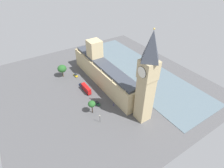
{
  "coord_description": "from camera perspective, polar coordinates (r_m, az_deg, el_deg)",
  "views": [
    {
      "loc": [
        53.38,
        96.0,
        79.14
      ],
      "look_at": [
        1.0,
        15.06,
        8.95
      ],
      "focal_mm": 28.52,
      "sensor_mm": 36.0,
      "label": 1
    }
  ],
  "objects": [
    {
      "name": "street_lamp_opposite_hall",
      "position": [
        108.72,
        -6.29,
        -7.43
      ],
      "size": [
        0.56,
        0.56,
        6.8
      ],
      "color": "black",
      "rests_on": "ground"
    },
    {
      "name": "clock_tower",
      "position": [
        92.29,
        11.19,
        1.63
      ],
      "size": [
        8.52,
        8.52,
        54.14
      ],
      "color": "tan",
      "rests_on": "ground"
    },
    {
      "name": "car_dark_green_under_trees",
      "position": [
        116.88,
        -4.75,
        -6.13
      ],
      "size": [
        2.06,
        4.8,
        1.74
      ],
      "rotation": [
        0.0,
        0.0,
        0.03
      ],
      "color": "#19472D",
      "rests_on": "ground"
    },
    {
      "name": "double_decker_bus_midblock",
      "position": [
        126.86,
        -8.24,
        -1.47
      ],
      "size": [
        2.76,
        10.53,
        4.75
      ],
      "rotation": [
        0.0,
        0.0,
        0.01
      ],
      "color": "red",
      "rests_on": "ground"
    },
    {
      "name": "car_blue_corner",
      "position": [
        133.94,
        -9.82,
        -0.3
      ],
      "size": [
        1.93,
        4.75,
        1.74
      ],
      "rotation": [
        0.0,
        0.0,
        0.03
      ],
      "color": "navy",
      "rests_on": "ground"
    },
    {
      "name": "parliament_building",
      "position": [
        132.57,
        -2.91,
        4.06
      ],
      "size": [
        13.09,
        74.52,
        29.13
      ],
      "color": "tan",
      "rests_on": "ground"
    },
    {
      "name": "pedestrian_by_river_gate",
      "position": [
        115.58,
        0.57,
        -6.68
      ],
      "size": [
        0.67,
        0.6,
        1.59
      ],
      "rotation": [
        0.0,
        0.0,
        5.19
      ],
      "color": "navy",
      "rests_on": "ground"
    },
    {
      "name": "ground_plane",
      "position": [
        135.38,
        -3.11,
        0.22
      ],
      "size": [
        144.52,
        144.52,
        0.0
      ],
      "primitive_type": "plane",
      "color": "#4C4C4F"
    },
    {
      "name": "river_thames",
      "position": [
        152.22,
        8.17,
        4.39
      ],
      "size": [
        41.33,
        130.07,
        0.25
      ],
      "primitive_type": "cube",
      "color": "slate",
      "rests_on": "ground"
    },
    {
      "name": "plane_tree_near_tower",
      "position": [
        144.4,
        -15.73,
        4.74
      ],
      "size": [
        6.89,
        6.89,
        10.21
      ],
      "color": "brown",
      "rests_on": "ground"
    },
    {
      "name": "car_yellow_cab_far_end",
      "position": [
        145.73,
        -11.6,
        2.76
      ],
      "size": [
        2.06,
        4.7,
        1.74
      ],
      "rotation": [
        0.0,
        0.0,
        0.06
      ],
      "color": "gold",
      "rests_on": "ground"
    },
    {
      "name": "street_lamp_trailing",
      "position": [
        103.32,
        -3.93,
        -10.6
      ],
      "size": [
        0.56,
        0.56,
        5.88
      ],
      "color": "black",
      "rests_on": "ground"
    },
    {
      "name": "plane_tree_kerbside",
      "position": [
        107.51,
        -6.51,
        -6.4
      ],
      "size": [
        4.55,
        4.55,
        9.0
      ],
      "color": "brown",
      "rests_on": "ground"
    }
  ]
}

